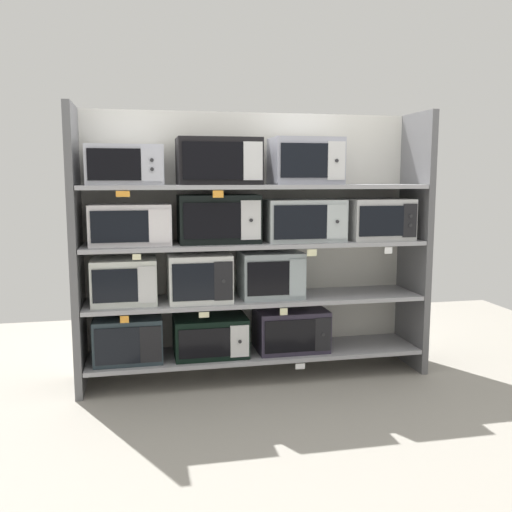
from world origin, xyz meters
TOP-DOWN VIEW (x-y plane):
  - ground at (0.00, -1.00)m, footprint 6.44×6.00m
  - back_panel at (0.00, 0.26)m, footprint 2.64×0.04m
  - upright_left at (-1.25, 0.00)m, footprint 0.05×0.48m
  - upright_right at (1.25, 0.00)m, footprint 0.05×0.48m
  - shelf_0 at (0.00, 0.00)m, footprint 2.44×0.48m
  - microwave_0 at (-0.93, -0.00)m, footprint 0.47×0.38m
  - microwave_1 at (-0.34, -0.00)m, footprint 0.52×0.40m
  - microwave_2 at (0.27, -0.00)m, footprint 0.52×0.38m
  - price_tag_0 at (0.27, -0.24)m, footprint 0.07×0.00m
  - shelf_1 at (0.00, 0.00)m, footprint 2.44×0.48m
  - microwave_3 at (-0.94, -0.00)m, footprint 0.44×0.35m
  - microwave_4 at (-0.42, -0.00)m, footprint 0.44×0.43m
  - microwave_5 at (0.11, -0.00)m, footprint 0.45×0.36m
  - price_tag_1 at (-0.94, -0.24)m, footprint 0.06×0.00m
  - price_tag_2 at (-0.41, -0.24)m, footprint 0.07×0.00m
  - price_tag_3 at (0.15, -0.24)m, footprint 0.05×0.00m
  - shelf_2 at (0.00, 0.00)m, footprint 2.44×0.48m
  - microwave_6 at (-0.89, -0.00)m, footprint 0.55×0.33m
  - microwave_7 at (-0.27, -0.00)m, footprint 0.57×0.34m
  - microwave_8 at (0.35, -0.00)m, footprint 0.57×0.39m
  - microwave_9 at (0.92, -0.00)m, footprint 0.47×0.44m
  - price_tag_4 at (-0.85, -0.24)m, footprint 0.06×0.00m
  - price_tag_5 at (0.35, -0.24)m, footprint 0.07×0.00m
  - price_tag_6 at (0.92, -0.24)m, footprint 0.06×0.00m
  - shelf_3 at (0.00, 0.00)m, footprint 2.44×0.48m
  - microwave_10 at (-0.91, -0.00)m, footprint 0.50×0.44m
  - microwave_11 at (-0.27, -0.00)m, footprint 0.58×0.37m
  - microwave_12 at (0.36, -0.00)m, footprint 0.50×0.36m
  - price_tag_7 at (-0.92, -0.24)m, footprint 0.09×0.00m
  - price_tag_8 at (-0.31, -0.24)m, footprint 0.07×0.00m

SIDE VIEW (x-z plane):
  - ground at x=0.00m, z-range -0.02..0.00m
  - price_tag_0 at x=0.27m, z-range 0.11..0.15m
  - shelf_0 at x=0.00m, z-range 0.16..0.19m
  - microwave_1 at x=-0.34m, z-range 0.19..0.47m
  - microwave_2 at x=0.27m, z-range 0.19..0.50m
  - microwave_0 at x=-0.93m, z-range 0.19..0.50m
  - price_tag_3 at x=0.15m, z-range 0.52..0.57m
  - price_tag_1 at x=-0.94m, z-range 0.52..0.57m
  - price_tag_2 at x=-0.41m, z-range 0.53..0.57m
  - shelf_1 at x=0.00m, z-range 0.57..0.60m
  - microwave_3 at x=-0.94m, z-range 0.60..0.91m
  - microwave_5 at x=0.11m, z-range 0.60..0.94m
  - microwave_4 at x=-0.42m, z-range 0.60..0.94m
  - price_tag_5 at x=0.35m, z-range 0.93..0.98m
  - price_tag_6 at x=0.92m, z-range 0.93..0.98m
  - price_tag_4 at x=-0.85m, z-range 0.94..0.98m
  - back_panel at x=0.00m, z-range 0.00..1.95m
  - upright_left at x=-1.25m, z-range 0.00..1.95m
  - upright_right at x=1.25m, z-range 0.00..1.95m
  - shelf_2 at x=0.00m, z-range 0.98..1.01m
  - microwave_6 at x=-0.89m, z-range 1.01..1.29m
  - microwave_8 at x=0.35m, z-range 1.01..1.31m
  - microwave_9 at x=0.92m, z-range 1.01..1.31m
  - microwave_7 at x=-0.27m, z-range 1.01..1.35m
  - price_tag_8 at x=-0.31m, z-range 1.34..1.39m
  - price_tag_7 at x=-0.92m, z-range 1.35..1.39m
  - shelf_3 at x=0.00m, z-range 1.39..1.42m
  - microwave_10 at x=-0.91m, z-range 1.42..1.69m
  - microwave_11 at x=-0.27m, z-range 1.42..1.74m
  - microwave_12 at x=0.36m, z-range 1.42..1.75m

